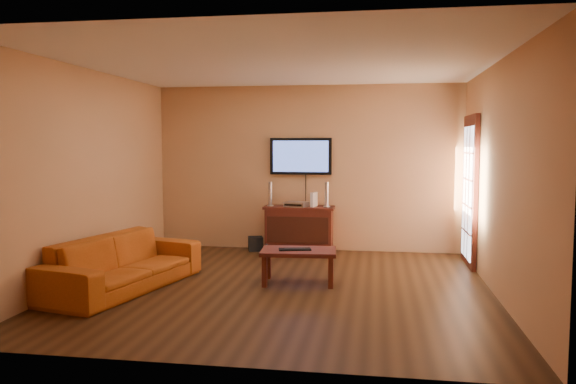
% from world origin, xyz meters
% --- Properties ---
extents(ground_plane, '(5.00, 5.00, 0.00)m').
position_xyz_m(ground_plane, '(0.00, 0.00, 0.00)').
color(ground_plane, black).
rests_on(ground_plane, ground).
extents(room_walls, '(5.00, 5.00, 5.00)m').
position_xyz_m(room_walls, '(0.00, 0.62, 1.69)').
color(room_walls, tan).
rests_on(room_walls, ground).
extents(french_door, '(0.07, 1.02, 2.22)m').
position_xyz_m(french_door, '(2.46, 1.70, 1.05)').
color(french_door, '#45160F').
rests_on(french_door, ground).
extents(media_console, '(1.13, 0.43, 0.74)m').
position_xyz_m(media_console, '(-0.10, 2.27, 0.37)').
color(media_console, '#45160F').
rests_on(media_console, ground).
extents(television, '(1.01, 0.08, 0.60)m').
position_xyz_m(television, '(-0.10, 2.45, 1.55)').
color(television, black).
rests_on(television, ground).
extents(coffee_table, '(0.97, 0.63, 0.43)m').
position_xyz_m(coffee_table, '(0.18, 0.21, 0.37)').
color(coffee_table, '#45160F').
rests_on(coffee_table, ground).
extents(sofa, '(1.11, 2.27, 0.85)m').
position_xyz_m(sofa, '(-1.87, -0.38, 0.43)').
color(sofa, '#A34912').
rests_on(sofa, ground).
extents(speaker_left, '(0.11, 0.11, 0.39)m').
position_xyz_m(speaker_left, '(-0.57, 2.27, 0.92)').
color(speaker_left, silver).
rests_on(speaker_left, media_console).
extents(speaker_right, '(0.11, 0.11, 0.40)m').
position_xyz_m(speaker_right, '(0.35, 2.27, 0.92)').
color(speaker_right, silver).
rests_on(speaker_right, media_console).
extents(av_receiver, '(0.41, 0.34, 0.08)m').
position_xyz_m(av_receiver, '(-0.14, 2.22, 0.78)').
color(av_receiver, silver).
rests_on(av_receiver, media_console).
extents(game_console, '(0.10, 0.18, 0.23)m').
position_xyz_m(game_console, '(0.14, 2.26, 0.86)').
color(game_console, white).
rests_on(game_console, media_console).
extents(subwoofer, '(0.28, 0.28, 0.23)m').
position_xyz_m(subwoofer, '(-0.82, 2.25, 0.11)').
color(subwoofer, black).
rests_on(subwoofer, ground).
extents(bottle, '(0.07, 0.07, 0.20)m').
position_xyz_m(bottle, '(-0.55, 1.81, 0.10)').
color(bottle, white).
rests_on(bottle, ground).
extents(keyboard, '(0.42, 0.24, 0.02)m').
position_xyz_m(keyboard, '(0.14, 0.17, 0.44)').
color(keyboard, black).
rests_on(keyboard, coffee_table).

